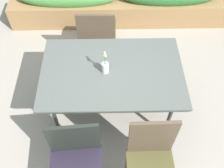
{
  "coord_description": "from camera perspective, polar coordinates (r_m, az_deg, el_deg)",
  "views": [
    {
      "loc": [
        -0.06,
        -1.67,
        2.72
      ],
      "look_at": [
        -0.03,
        0.01,
        0.5
      ],
      "focal_mm": 41.97,
      "sensor_mm": 36.0,
      "label": 1
    }
  ],
  "objects": [
    {
      "name": "chair_near_right",
      "position": [
        2.35,
        8.51,
        -15.77
      ],
      "size": [
        0.42,
        0.42,
        0.98
      ],
      "rotation": [
        0.0,
        0.0,
        3.16
      ],
      "color": "#4C4725",
      "rests_on": "ground"
    },
    {
      "name": "ground_plane",
      "position": [
        3.19,
        0.55,
        -5.55
      ],
      "size": [
        12.0,
        12.0,
        0.0
      ],
      "primitive_type": "plane",
      "color": "gray"
    },
    {
      "name": "chair_near_left",
      "position": [
        2.37,
        -7.85,
        -16.42
      ],
      "size": [
        0.5,
        0.5,
        0.89
      ],
      "rotation": [
        0.0,
        0.0,
        3.21
      ],
      "color": "#231D2B",
      "rests_on": "ground"
    },
    {
      "name": "chair_far_side",
      "position": [
        3.36,
        -3.3,
        11.41
      ],
      "size": [
        0.49,
        0.49,
        0.86
      ],
      "rotation": [
        0.0,
        0.0,
        -0.04
      ],
      "color": "#464325",
      "rests_on": "ground"
    },
    {
      "name": "planter_box",
      "position": [
        4.12,
        1.84,
        17.16
      ],
      "size": [
        3.3,
        0.44,
        0.69
      ],
      "color": "olive",
      "rests_on": "ground"
    },
    {
      "name": "dining_table",
      "position": [
        2.64,
        -0.0,
        2.22
      ],
      "size": [
        1.43,
        0.93,
        0.72
      ],
      "color": "#4C514C",
      "rests_on": "ground"
    },
    {
      "name": "flower_vase",
      "position": [
        2.54,
        -1.49,
        3.96
      ],
      "size": [
        0.07,
        0.07,
        0.26
      ],
      "color": "silver",
      "rests_on": "dining_table"
    }
  ]
}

